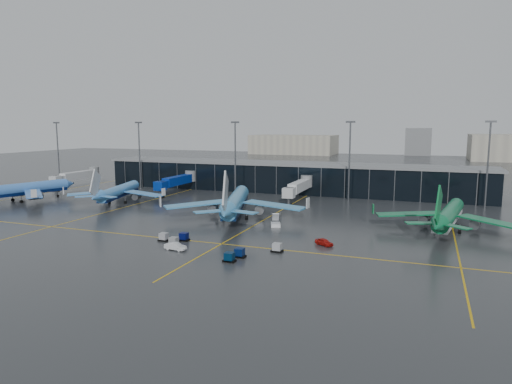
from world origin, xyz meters
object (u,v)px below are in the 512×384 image
(airliner_klm_west, at_px, (22,182))
(baggage_carts, at_px, (209,245))
(service_van_red, at_px, (324,242))
(airliner_arkefly, at_px, (119,184))
(mobile_airstair, at_px, (276,223))
(service_van_white, at_px, (175,246))
(airliner_klm_near, at_px, (236,192))
(airliner_aer_lingus, at_px, (449,205))

(airliner_klm_west, bearing_deg, baggage_carts, -4.80)
(baggage_carts, bearing_deg, airliner_klm_west, 159.67)
(baggage_carts, height_order, service_van_red, baggage_carts)
(airliner_arkefly, xyz_separation_m, mobile_airstair, (56.87, -15.02, -4.97))
(baggage_carts, height_order, service_van_white, baggage_carts)
(baggage_carts, xyz_separation_m, service_van_white, (-5.89, -2.92, -0.01))
(airliner_klm_near, bearing_deg, service_van_red, -51.94)
(airliner_aer_lingus, bearing_deg, airliner_klm_west, -169.32)
(airliner_arkefly, distance_m, service_van_white, 62.03)
(airliner_arkefly, bearing_deg, airliner_aer_lingus, -19.14)
(baggage_carts, distance_m, mobile_airstair, 24.79)
(airliner_arkefly, relative_size, airliner_aer_lingus, 0.97)
(airliner_klm_west, xyz_separation_m, baggage_carts, (81.68, -30.26, -5.44))
(airliner_klm_west, height_order, service_van_white, airliner_klm_west)
(mobile_airstair, relative_size, service_van_white, 0.83)
(airliner_klm_west, xyz_separation_m, airliner_arkefly, (30.49, 8.89, -0.46))
(airliner_arkefly, relative_size, service_van_red, 9.06)
(airliner_klm_west, distance_m, airliner_klm_near, 74.28)
(service_van_white, bearing_deg, baggage_carts, -56.93)
(airliner_klm_west, distance_m, service_van_red, 104.12)
(airliner_aer_lingus, distance_m, service_van_white, 62.64)
(airliner_arkefly, relative_size, service_van_white, 8.25)
(baggage_carts, bearing_deg, airliner_aer_lingus, 37.49)
(airliner_arkefly, relative_size, baggage_carts, 1.38)
(airliner_aer_lingus, height_order, service_van_red, airliner_aer_lingus)
(airliner_aer_lingus, height_order, service_van_white, airliner_aer_lingus)
(airliner_arkefly, xyz_separation_m, baggage_carts, (51.19, -39.15, -4.98))
(airliner_klm_west, relative_size, airliner_arkefly, 1.08)
(airliner_klm_near, distance_m, airliner_aer_lingus, 51.95)
(airliner_klm_near, relative_size, service_van_white, 9.77)
(airliner_klm_near, xyz_separation_m, service_van_red, (27.85, -19.47, -6.09))
(airliner_klm_near, bearing_deg, service_van_white, -104.39)
(airliner_aer_lingus, relative_size, baggage_carts, 1.42)
(airliner_aer_lingus, bearing_deg, airliner_klm_near, -166.86)
(airliner_klm_near, distance_m, mobile_airstair, 15.66)
(airliner_klm_west, bearing_deg, service_van_red, 4.74)
(airliner_aer_lingus, relative_size, mobile_airstair, 10.26)
(airliner_klm_near, bearing_deg, airliner_arkefly, 151.54)
(airliner_klm_west, xyz_separation_m, airliner_klm_near, (74.28, 0.01, 0.59))
(airliner_aer_lingus, xyz_separation_m, baggage_carts, (-44.40, -34.06, -5.18))
(mobile_airstair, height_order, service_van_white, mobile_airstair)
(airliner_klm_near, height_order, mobile_airstair, airliner_klm_near)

